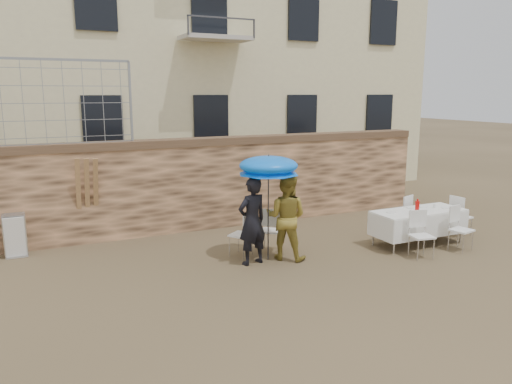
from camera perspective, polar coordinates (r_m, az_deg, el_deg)
name	(u,v)px	position (r m, az deg, el deg)	size (l,w,h in m)	color
ground	(292,304)	(8.18, 4.15, -12.68)	(80.00, 80.00, 0.00)	brown
stone_wall	(192,185)	(12.28, -7.28, 0.79)	(13.00, 0.50, 2.20)	#936A49
chain_link_fence	(54,103)	(11.52, -22.07, 9.39)	(3.20, 0.06, 1.80)	gray
man_suit	(252,221)	(9.70, -0.44, -3.35)	(0.63, 0.42, 1.74)	black
woman_dress	(286,217)	(10.03, 3.45, -2.87)	(0.84, 0.66, 1.74)	gold
umbrella	(268,169)	(9.76, 1.44, 2.67)	(1.21, 1.21, 1.97)	#3F3F44
couple_chair_left	(241,233)	(10.29, -1.73, -4.74)	(0.48, 0.48, 0.96)	white
couple_chair_right	(271,229)	(10.58, 1.76, -4.29)	(0.48, 0.48, 0.96)	white
banquet_table	(419,212)	(11.57, 18.11, -2.21)	(2.10, 0.85, 0.78)	white
soda_bottle	(417,207)	(11.29, 17.95, -1.61)	(0.09, 0.09, 0.26)	red
table_chair_front_left	(422,235)	(10.71, 18.43, -4.69)	(0.48, 0.48, 0.96)	white
table_chair_front_right	(461,229)	(11.48, 22.42, -3.91)	(0.48, 0.48, 0.96)	white
table_chair_back	(400,214)	(12.33, 16.19, -2.48)	(0.48, 0.48, 0.96)	white
table_chair_side	(461,216)	(12.68, 22.36, -2.52)	(0.48, 0.48, 0.96)	white
chair_stack_right	(15,233)	(11.51, -25.83, -4.25)	(0.46, 0.47, 0.92)	white
wood_planks	(93,200)	(11.53, -18.11, -0.88)	(0.70, 0.20, 2.00)	#A37749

